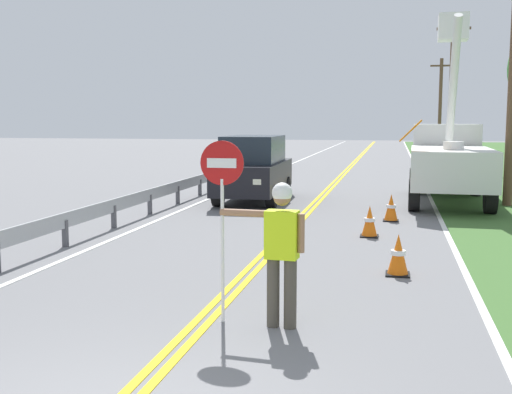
{
  "coord_description": "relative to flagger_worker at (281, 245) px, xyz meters",
  "views": [
    {
      "loc": [
        2.34,
        -4.38,
        2.57
      ],
      "look_at": [
        -0.07,
        6.57,
        1.2
      ],
      "focal_mm": 43.71,
      "sensor_mm": 36.0,
      "label": 1
    }
  ],
  "objects": [
    {
      "name": "utility_pole_far",
      "position": [
        5.06,
        47.21,
        3.0
      ],
      "size": [
        1.8,
        0.28,
        7.72
      ],
      "color": "brown",
      "rests_on": "ground"
    },
    {
      "name": "utility_bucket_truck",
      "position": [
        3.05,
        13.3,
        0.38
      ],
      "size": [
        2.84,
        6.87,
        5.87
      ],
      "color": "silver",
      "rests_on": "ground"
    },
    {
      "name": "flagger_worker",
      "position": [
        0.0,
        0.0,
        0.0
      ],
      "size": [
        1.09,
        0.27,
        1.83
      ],
      "color": "#474238",
      "rests_on": "ground"
    },
    {
      "name": "centerline_yellow_left",
      "position": [
        -1.11,
        16.93,
        -1.04
      ],
      "size": [
        0.11,
        110.0,
        0.01
      ],
      "primitive_type": "cube",
      "color": "yellow",
      "rests_on": "ground"
    },
    {
      "name": "edge_line_left",
      "position": [
        -4.62,
        16.93,
        -1.04
      ],
      "size": [
        0.12,
        110.0,
        0.01
      ],
      "primitive_type": "cube",
      "color": "silver",
      "rests_on": "ground"
    },
    {
      "name": "guardrail_left_shoulder",
      "position": [
        -5.22,
        12.0,
        -0.53
      ],
      "size": [
        0.1,
        32.0,
        0.71
      ],
      "color": "#9EA0A3",
      "rests_on": "ground"
    },
    {
      "name": "traffic_cone_mid",
      "position": [
        0.85,
        6.47,
        -0.71
      ],
      "size": [
        0.4,
        0.4,
        0.7
      ],
      "color": "orange",
      "rests_on": "ground"
    },
    {
      "name": "utility_pole_mid",
      "position": [
        4.37,
        28.76,
        3.22
      ],
      "size": [
        1.8,
        0.28,
        8.17
      ],
      "color": "brown",
      "rests_on": "ground"
    },
    {
      "name": "oncoming_suv_nearest",
      "position": [
        -3.04,
        12.0,
        0.01
      ],
      "size": [
        2.01,
        4.65,
        2.1
      ],
      "color": "black",
      "rests_on": "ground"
    },
    {
      "name": "traffic_cone_lead",
      "position": [
        1.45,
        3.04,
        -0.71
      ],
      "size": [
        0.4,
        0.4,
        0.7
      ],
      "color": "orange",
      "rests_on": "ground"
    },
    {
      "name": "centerline_yellow_right",
      "position": [
        -0.93,
        16.93,
        -1.04
      ],
      "size": [
        0.11,
        110.0,
        0.01
      ],
      "primitive_type": "cube",
      "color": "yellow",
      "rests_on": "ground"
    },
    {
      "name": "stop_sign_paddle",
      "position": [
        -0.77,
        0.06,
        0.66
      ],
      "size": [
        0.56,
        0.04,
        2.33
      ],
      "color": "silver",
      "rests_on": "ground"
    },
    {
      "name": "traffic_cone_tail",
      "position": [
        1.31,
        8.82,
        -0.71
      ],
      "size": [
        0.4,
        0.4,
        0.7
      ],
      "color": "orange",
      "rests_on": "ground"
    },
    {
      "name": "edge_line_right",
      "position": [
        2.58,
        16.93,
        -1.04
      ],
      "size": [
        0.12,
        110.0,
        0.01
      ],
      "primitive_type": "cube",
      "color": "silver",
      "rests_on": "ground"
    }
  ]
}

